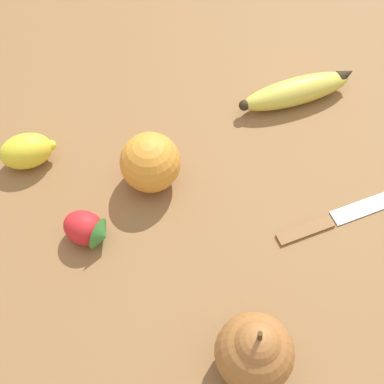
{
  "coord_description": "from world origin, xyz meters",
  "views": [
    {
      "loc": [
        0.34,
        0.2,
        0.6
      ],
      "look_at": [
        0.06,
        -0.04,
        0.03
      ],
      "focal_mm": 50.0,
      "sensor_mm": 36.0,
      "label": 1
    }
  ],
  "objects": [
    {
      "name": "ground_plane",
      "position": [
        0.0,
        0.0,
        0.0
      ],
      "size": [
        3.0,
        3.0,
        0.0
      ],
      "primitive_type": "plane",
      "color": "olive"
    },
    {
      "name": "orange",
      "position": [
        0.07,
        -0.1,
        0.04
      ],
      "size": [
        0.08,
        0.08,
        0.08
      ],
      "color": "orange",
      "rests_on": "ground_plane"
    },
    {
      "name": "strawberry",
      "position": [
        0.18,
        -0.1,
        0.02
      ],
      "size": [
        0.06,
        0.07,
        0.04
      ],
      "rotation": [
        0.0,
        0.0,
        1.85
      ],
      "color": "red",
      "rests_on": "ground_plane"
    },
    {
      "name": "paring_knife",
      "position": [
        -0.04,
        0.12,
        0.0
      ],
      "size": [
        0.16,
        0.1,
        0.01
      ],
      "rotation": [
        0.0,
        0.0,
        1.09
      ],
      "color": "silver",
      "rests_on": "ground_plane"
    },
    {
      "name": "banana",
      "position": [
        -0.18,
        -0.04,
        0.02
      ],
      "size": [
        0.17,
        0.12,
        0.04
      ],
      "rotation": [
        0.0,
        0.0,
        2.61
      ],
      "color": "#DBCC4C",
      "rests_on": "ground_plane"
    },
    {
      "name": "lemon",
      "position": [
        0.15,
        -0.25,
        0.02
      ],
      "size": [
        0.09,
        0.08,
        0.05
      ],
      "rotation": [
        0.0,
        0.0,
        2.59
      ],
      "color": "yellow",
      "rests_on": "ground_plane"
    },
    {
      "name": "pear",
      "position": [
        0.18,
        0.15,
        0.05
      ],
      "size": [
        0.08,
        0.08,
        0.1
      ],
      "color": "#A36633",
      "rests_on": "ground_plane"
    }
  ]
}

